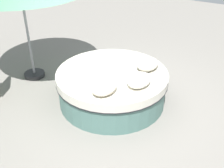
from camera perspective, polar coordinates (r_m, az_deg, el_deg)
ground_plane at (r=5.24m, az=0.00°, el=-3.47°), size 16.00×16.00×0.00m
round_bed at (r=5.07m, az=0.00°, el=-0.53°), size 2.03×2.03×0.62m
throw_pillow_0 at (r=4.31m, az=-1.64°, el=-0.72°), size 0.48×0.36×0.17m
throw_pillow_1 at (r=4.52m, az=5.60°, el=0.85°), size 0.50×0.37×0.18m
throw_pillow_2 at (r=5.04m, az=7.43°, el=4.15°), size 0.51×0.37×0.18m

